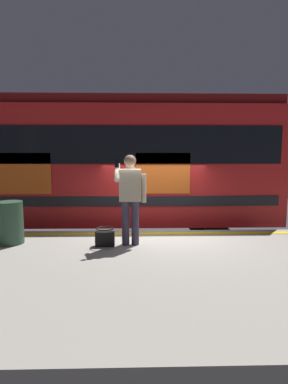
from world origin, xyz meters
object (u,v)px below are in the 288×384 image
at_px(train_carriage, 100,161).
at_px(trash_bin, 10,223).
at_px(passenger, 130,192).
at_px(handbag, 105,238).

height_order(train_carriage, trash_bin, train_carriage).
distance_m(train_carriage, passenger, 3.29).
relative_size(train_carriage, passenger, 5.68).
xyz_separation_m(passenger, trash_bin, (2.27, -0.12, -0.59)).
relative_size(handbag, trash_bin, 0.44).
distance_m(passenger, handbag, 0.96).
bearing_deg(handbag, trash_bin, -6.79).
bearing_deg(train_carriage, passenger, 106.33).
distance_m(train_carriage, handbag, 3.50).
xyz_separation_m(handbag, trash_bin, (1.80, -0.21, 0.24)).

